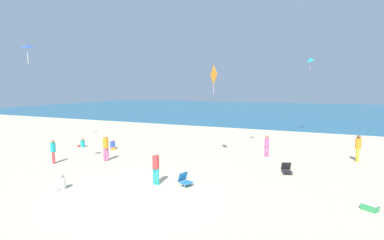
{
  "coord_description": "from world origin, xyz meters",
  "views": [
    {
      "loc": [
        6.87,
        -10.07,
        4.72
      ],
      "look_at": [
        0.0,
        6.13,
        2.67
      ],
      "focal_mm": 25.97,
      "sensor_mm": 36.0,
      "label": 1
    }
  ],
  "objects_px": {
    "person_2": "(113,145)",
    "beach_chair_near_camera": "(287,169)",
    "person_4": "(82,144)",
    "person_7": "(358,146)",
    "person_1": "(106,146)",
    "kite_orange": "(214,75)",
    "kite_teal": "(310,60)",
    "cooler_box": "(370,207)",
    "person_3": "(53,150)",
    "kite_blue": "(27,46)",
    "person_6": "(61,184)",
    "person_5": "(156,166)",
    "person_0": "(267,144)",
    "beach_chair_far_right": "(185,180)"
  },
  "relations": [
    {
      "from": "person_2",
      "to": "beach_chair_near_camera",
      "type": "bearing_deg",
      "value": 39.55
    },
    {
      "from": "person_4",
      "to": "person_7",
      "type": "height_order",
      "value": "person_7"
    },
    {
      "from": "person_1",
      "to": "kite_orange",
      "type": "xyz_separation_m",
      "value": [
        6.3,
        2.94,
        4.52
      ]
    },
    {
      "from": "beach_chair_near_camera",
      "to": "person_4",
      "type": "bearing_deg",
      "value": -109.82
    },
    {
      "from": "person_7",
      "to": "kite_teal",
      "type": "distance_m",
      "value": 12.09
    },
    {
      "from": "person_4",
      "to": "cooler_box",
      "type": "bearing_deg",
      "value": 146.08
    },
    {
      "from": "person_3",
      "to": "kite_blue",
      "type": "height_order",
      "value": "kite_blue"
    },
    {
      "from": "person_6",
      "to": "kite_teal",
      "type": "xyz_separation_m",
      "value": [
        10.34,
        20.77,
        7.16
      ]
    },
    {
      "from": "beach_chair_near_camera",
      "to": "person_5",
      "type": "relative_size",
      "value": 0.47
    },
    {
      "from": "person_4",
      "to": "person_0",
      "type": "bearing_deg",
      "value": 169.47
    },
    {
      "from": "person_3",
      "to": "person_5",
      "type": "bearing_deg",
      "value": 114.47
    },
    {
      "from": "beach_chair_far_right",
      "to": "cooler_box",
      "type": "distance_m",
      "value": 7.74
    },
    {
      "from": "person_5",
      "to": "person_3",
      "type": "bearing_deg",
      "value": 82.23
    },
    {
      "from": "beach_chair_far_right",
      "to": "kite_orange",
      "type": "distance_m",
      "value": 7.33
    },
    {
      "from": "person_0",
      "to": "kite_orange",
      "type": "distance_m",
      "value": 6.01
    },
    {
      "from": "person_4",
      "to": "kite_teal",
      "type": "distance_m",
      "value": 22.29
    },
    {
      "from": "beach_chair_near_camera",
      "to": "person_7",
      "type": "relative_size",
      "value": 0.45
    },
    {
      "from": "person_2",
      "to": "kite_orange",
      "type": "distance_m",
      "value": 9.71
    },
    {
      "from": "person_2",
      "to": "kite_blue",
      "type": "height_order",
      "value": "kite_blue"
    },
    {
      "from": "person_7",
      "to": "kite_blue",
      "type": "relative_size",
      "value": 1.82
    },
    {
      "from": "person_1",
      "to": "person_7",
      "type": "bearing_deg",
      "value": 48.1
    },
    {
      "from": "person_5",
      "to": "person_7",
      "type": "height_order",
      "value": "person_7"
    },
    {
      "from": "person_5",
      "to": "person_6",
      "type": "bearing_deg",
      "value": 119.87
    },
    {
      "from": "kite_blue",
      "to": "beach_chair_far_right",
      "type": "bearing_deg",
      "value": 12.64
    },
    {
      "from": "person_5",
      "to": "kite_teal",
      "type": "relative_size",
      "value": 1.24
    },
    {
      "from": "beach_chair_far_right",
      "to": "kite_orange",
      "type": "bearing_deg",
      "value": 113.73
    },
    {
      "from": "beach_chair_far_right",
      "to": "person_7",
      "type": "distance_m",
      "value": 11.82
    },
    {
      "from": "person_7",
      "to": "kite_orange",
      "type": "xyz_separation_m",
      "value": [
        -8.67,
        -3.18,
        4.51
      ]
    },
    {
      "from": "beach_chair_near_camera",
      "to": "person_3",
      "type": "height_order",
      "value": "person_3"
    },
    {
      "from": "person_2",
      "to": "person_7",
      "type": "distance_m",
      "value": 17.15
    },
    {
      "from": "person_0",
      "to": "kite_orange",
      "type": "height_order",
      "value": "kite_orange"
    },
    {
      "from": "person_0",
      "to": "person_5",
      "type": "distance_m",
      "value": 8.79
    },
    {
      "from": "person_2",
      "to": "kite_teal",
      "type": "relative_size",
      "value": 0.61
    },
    {
      "from": "person_0",
      "to": "person_7",
      "type": "bearing_deg",
      "value": 103.7
    },
    {
      "from": "person_0",
      "to": "person_5",
      "type": "relative_size",
      "value": 0.92
    },
    {
      "from": "person_0",
      "to": "kite_teal",
      "type": "xyz_separation_m",
      "value": [
        2.4,
        10.73,
        6.57
      ]
    },
    {
      "from": "person_3",
      "to": "kite_blue",
      "type": "distance_m",
      "value": 6.47
    },
    {
      "from": "person_6",
      "to": "kite_orange",
      "type": "xyz_separation_m",
      "value": [
        4.81,
        7.85,
        5.24
      ]
    },
    {
      "from": "kite_orange",
      "to": "person_5",
      "type": "bearing_deg",
      "value": -100.75
    },
    {
      "from": "person_3",
      "to": "person_0",
      "type": "bearing_deg",
      "value": 150.31
    },
    {
      "from": "person_2",
      "to": "person_7",
      "type": "relative_size",
      "value": 0.46
    },
    {
      "from": "person_0",
      "to": "kite_teal",
      "type": "height_order",
      "value": "kite_teal"
    },
    {
      "from": "cooler_box",
      "to": "person_3",
      "type": "relative_size",
      "value": 0.44
    },
    {
      "from": "person_6",
      "to": "person_7",
      "type": "relative_size",
      "value": 0.45
    },
    {
      "from": "beach_chair_near_camera",
      "to": "kite_teal",
      "type": "relative_size",
      "value": 0.59
    },
    {
      "from": "person_6",
      "to": "kite_blue",
      "type": "xyz_separation_m",
      "value": [
        -2.89,
        0.93,
        6.54
      ]
    },
    {
      "from": "cooler_box",
      "to": "kite_orange",
      "type": "relative_size",
      "value": 0.37
    },
    {
      "from": "kite_blue",
      "to": "kite_teal",
      "type": "height_order",
      "value": "kite_teal"
    },
    {
      "from": "person_5",
      "to": "person_7",
      "type": "relative_size",
      "value": 0.95
    },
    {
      "from": "person_2",
      "to": "person_5",
      "type": "xyz_separation_m",
      "value": [
        7.13,
        -5.58,
        0.66
      ]
    }
  ]
}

